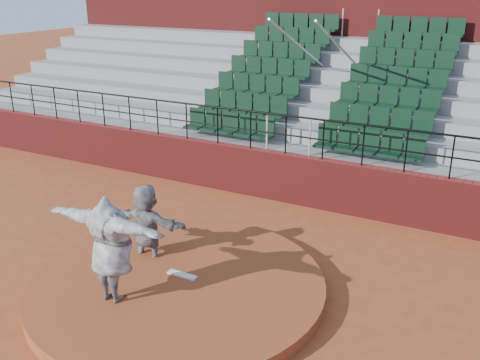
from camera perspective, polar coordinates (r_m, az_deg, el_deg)
ground at (r=10.35m, az=-6.60°, el=-11.64°), size 90.00×90.00×0.00m
pitchers_mound at (r=10.28m, az=-6.63°, el=-11.05°), size 5.50×5.50×0.25m
pitching_rubber at (r=10.31m, az=-6.19°, el=-10.01°), size 0.60×0.15×0.03m
boundary_wall at (r=14.03m, az=4.76°, el=0.30°), size 24.00×0.30×1.30m
wall_railing at (r=13.62m, az=4.93°, el=5.76°), size 24.04×0.05×1.03m
seating_deck at (r=17.08m, az=9.72°, el=6.52°), size 24.00×5.97×4.63m
press_box_facade at (r=20.48m, az=13.73°, el=14.56°), size 24.00×3.00×7.10m
pitcher at (r=9.38m, az=-13.63°, el=-7.14°), size 2.40×0.67×1.95m
fielder at (r=10.89m, az=-9.88°, el=-4.84°), size 1.63×0.55×1.75m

